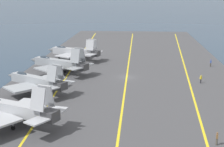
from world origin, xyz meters
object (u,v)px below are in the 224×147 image
object	(u,v)px
parked_jet_second	(36,81)
parked_jet_third	(58,63)
crew_yellow_vest	(201,79)
crew_blue_vest	(211,63)
crew_brown_vest	(217,138)
parked_jet_fourth	(74,52)
parked_jet_nearest	(14,109)

from	to	relation	value
parked_jet_second	parked_jet_third	bearing A→B (deg)	-2.95
crew_yellow_vest	crew_blue_vest	xyz separation A→B (m)	(16.38, -5.31, 0.04)
crew_brown_vest	parked_jet_fourth	bearing A→B (deg)	28.43
crew_yellow_vest	parked_jet_fourth	bearing A→B (deg)	54.90
parked_jet_second	crew_blue_vest	bearing A→B (deg)	-56.05
parked_jet_second	parked_jet_fourth	xyz separation A→B (m)	(30.87, -1.55, 0.10)
parked_jet_nearest	parked_jet_fourth	world-z (taller)	parked_jet_nearest
parked_jet_fourth	crew_blue_vest	distance (m)	36.73
crew_brown_vest	parked_jet_third	bearing A→B (deg)	38.47
parked_jet_nearest	parked_jet_second	xyz separation A→B (m)	(16.51, 1.70, -0.31)
parked_jet_second	crew_brown_vest	world-z (taller)	parked_jet_second
parked_jet_third	crew_yellow_vest	world-z (taller)	parked_jet_third
crew_brown_vest	crew_blue_vest	size ratio (longest dim) A/B	0.96
parked_jet_fourth	parked_jet_nearest	bearing A→B (deg)	-179.83
parked_jet_nearest	parked_jet_fourth	xyz separation A→B (m)	(47.38, 0.14, -0.20)
parked_jet_second	crew_brown_vest	distance (m)	35.96
parked_jet_second	crew_yellow_vest	distance (m)	33.82
parked_jet_nearest	crew_yellow_vest	distance (m)	40.12
parked_jet_third	crew_brown_vest	distance (m)	46.05
parked_jet_third	crew_brown_vest	size ratio (longest dim) A/B	9.49
crew_yellow_vest	parked_jet_second	bearing A→B (deg)	105.62
crew_brown_vest	crew_yellow_vest	bearing A→B (deg)	-5.98
parked_jet_nearest	crew_blue_vest	size ratio (longest dim) A/B	8.45
parked_jet_third	crew_blue_vest	world-z (taller)	parked_jet_third
parked_jet_fourth	crew_yellow_vest	bearing A→B (deg)	-125.10
parked_jet_third	parked_jet_fourth	world-z (taller)	parked_jet_third
parked_jet_fourth	crew_brown_vest	world-z (taller)	parked_jet_fourth
parked_jet_third	crew_yellow_vest	xyz separation A→B (m)	(-6.32, -31.75, -1.45)
crew_yellow_vest	crew_blue_vest	size ratio (longest dim) A/B	0.96
parked_jet_fourth	crew_blue_vest	bearing A→B (deg)	-98.45
parked_jet_fourth	crew_brown_vest	size ratio (longest dim) A/B	9.28
parked_jet_third	parked_jet_second	bearing A→B (deg)	177.05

